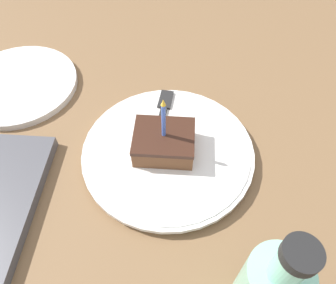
{
  "coord_description": "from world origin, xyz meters",
  "views": [
    {
      "loc": [
        0.3,
        0.03,
        0.46
      ],
      "look_at": [
        -0.03,
        0.01,
        0.04
      ],
      "focal_mm": 35.0,
      "sensor_mm": 36.0,
      "label": 1
    }
  ],
  "objects_px": {
    "plate": "(168,152)",
    "side_plate": "(18,84)",
    "cake_slice": "(164,142)",
    "fork": "(161,120)"
  },
  "relations": [
    {
      "from": "plate",
      "to": "side_plate",
      "type": "bearing_deg",
      "value": -115.58
    },
    {
      "from": "cake_slice",
      "to": "fork",
      "type": "height_order",
      "value": "cake_slice"
    },
    {
      "from": "fork",
      "to": "side_plate",
      "type": "xyz_separation_m",
      "value": [
        -0.09,
        -0.3,
        -0.02
      ]
    },
    {
      "from": "cake_slice",
      "to": "side_plate",
      "type": "bearing_deg",
      "value": -116.18
    },
    {
      "from": "plate",
      "to": "fork",
      "type": "xyz_separation_m",
      "value": [
        -0.06,
        -0.02,
        0.01
      ]
    },
    {
      "from": "fork",
      "to": "side_plate",
      "type": "distance_m",
      "value": 0.31
    },
    {
      "from": "plate",
      "to": "fork",
      "type": "bearing_deg",
      "value": -165.25
    },
    {
      "from": "plate",
      "to": "cake_slice",
      "type": "height_order",
      "value": "cake_slice"
    },
    {
      "from": "fork",
      "to": "side_plate",
      "type": "height_order",
      "value": "fork"
    },
    {
      "from": "plate",
      "to": "side_plate",
      "type": "xyz_separation_m",
      "value": [
        -0.15,
        -0.32,
        -0.0
      ]
    }
  ]
}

